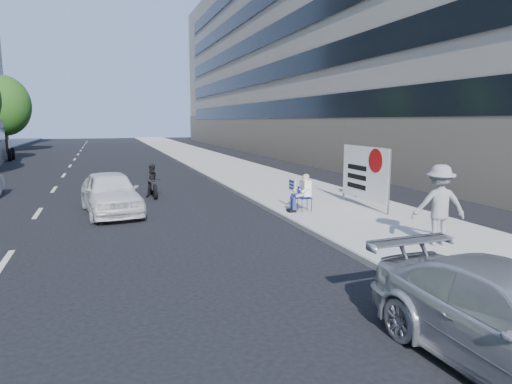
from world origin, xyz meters
name	(u,v)px	position (x,y,z in m)	size (l,w,h in m)	color
ground	(294,260)	(0.00, 0.00, 0.00)	(160.00, 160.00, 0.00)	black
near_sidewalk	(231,168)	(4.00, 20.00, 0.07)	(5.00, 120.00, 0.15)	#A2A098
near_building	(326,51)	(17.00, 32.00, 10.00)	(14.00, 70.00, 20.00)	gray
tree_far_e	(3,106)	(-13.70, 44.00, 4.78)	(5.40, 5.40, 7.89)	#382616
seated_protester	(302,191)	(2.29, 4.68, 0.87)	(0.83, 1.12, 1.31)	navy
jogger	(439,205)	(3.83, -0.34, 1.17)	(1.32, 0.76, 2.04)	gray
pedestrian_woman	(360,178)	(5.80, 6.68, 0.92)	(0.56, 0.37, 1.54)	black
protest_banner	(365,173)	(4.78, 4.69, 1.40)	(0.08, 3.06, 2.20)	#4C4C4C
white_sedan_near	(111,192)	(-4.00, 7.14, 0.75)	(1.78, 4.43, 1.51)	white
motorcycle	(153,182)	(-2.19, 10.26, 0.64)	(0.70, 2.04, 1.42)	black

